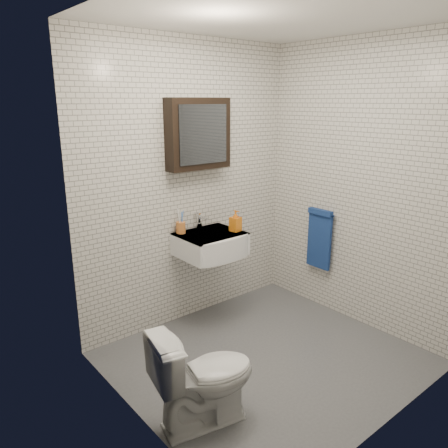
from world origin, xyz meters
The scene contains 9 objects.
ground centered at (0.00, 0.00, 0.01)m, with size 2.20×2.00×0.01m, color #4F5157.
room_shell centered at (0.00, 0.00, 1.47)m, with size 2.22×2.02×2.51m.
washbasin centered at (0.05, 0.73, 0.76)m, with size 0.55×0.50×0.20m.
faucet centered at (0.05, 0.93, 0.92)m, with size 0.06×0.20×0.15m.
mirror_cabinet centered at (0.05, 0.93, 1.70)m, with size 0.60×0.15×0.60m.
towel_rail centered at (1.04, 0.35, 0.72)m, with size 0.09×0.30×0.58m.
toothbrush_cup centered at (-0.15, 0.94, 0.91)m, with size 0.08×0.08×0.22m.
soap_bottle centered at (0.27, 0.68, 0.95)m, with size 0.09×0.09×0.19m, color orange.
toilet centered at (-0.80, -0.25, 0.33)m, with size 0.37×0.65×0.66m, color white.
Camera 1 is at (-2.20, -2.13, 1.98)m, focal length 35.00 mm.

